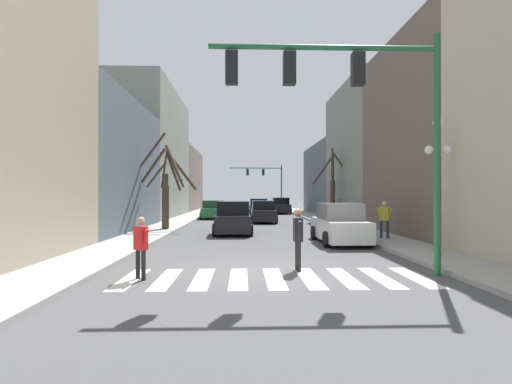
{
  "coord_description": "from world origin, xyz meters",
  "views": [
    {
      "loc": [
        -0.8,
        -11.19,
        2.12
      ],
      "look_at": [
        0.41,
        24.79,
        2.32
      ],
      "focal_mm": 28.0,
      "sensor_mm": 36.0,
      "label": 1
    }
  ],
  "objects_px": {
    "street_lamp_right_corner": "(438,157)",
    "car_parked_right_far": "(258,208)",
    "pedestrian_on_left_sidewalk": "(298,234)",
    "street_tree_left_far": "(170,190)",
    "car_parked_right_near": "(263,212)",
    "street_tree_right_far": "(164,187)",
    "pedestrian_on_right_sidewalk": "(338,208)",
    "car_parked_left_mid": "(339,225)",
    "pedestrian_crossing_street": "(141,242)",
    "car_at_intersection": "(214,210)",
    "traffic_signal_far": "(266,177)",
    "street_tree_left_near": "(333,187)",
    "pedestrian_near_right_corner": "(384,216)",
    "traffic_signal_near": "(354,96)",
    "car_parked_right_mid": "(280,206)",
    "car_parked_left_far": "(233,219)"
  },
  "relations": [
    {
      "from": "street_lamp_right_corner",
      "to": "car_parked_right_far",
      "type": "relative_size",
      "value": 0.98
    },
    {
      "from": "pedestrian_on_left_sidewalk",
      "to": "street_tree_left_far",
      "type": "distance_m",
      "value": 13.58
    },
    {
      "from": "car_parked_right_near",
      "to": "street_tree_right_far",
      "type": "bearing_deg",
      "value": 140.8
    },
    {
      "from": "car_parked_right_far",
      "to": "pedestrian_on_right_sidewalk",
      "type": "height_order",
      "value": "pedestrian_on_right_sidewalk"
    },
    {
      "from": "car_parked_left_mid",
      "to": "street_tree_left_far",
      "type": "height_order",
      "value": "street_tree_left_far"
    },
    {
      "from": "car_parked_right_far",
      "to": "pedestrian_crossing_street",
      "type": "bearing_deg",
      "value": 171.88
    },
    {
      "from": "car_at_intersection",
      "to": "car_parked_left_mid",
      "type": "height_order",
      "value": "car_parked_left_mid"
    },
    {
      "from": "pedestrian_on_right_sidewalk",
      "to": "street_tree_right_far",
      "type": "bearing_deg",
      "value": -123.7
    },
    {
      "from": "traffic_signal_far",
      "to": "street_tree_left_near",
      "type": "relative_size",
      "value": 1.26
    },
    {
      "from": "street_lamp_right_corner",
      "to": "pedestrian_on_left_sidewalk",
      "type": "distance_m",
      "value": 6.45
    },
    {
      "from": "car_parked_left_mid",
      "to": "pedestrian_near_right_corner",
      "type": "height_order",
      "value": "pedestrian_near_right_corner"
    },
    {
      "from": "traffic_signal_near",
      "to": "car_at_intersection",
      "type": "height_order",
      "value": "traffic_signal_near"
    },
    {
      "from": "car_at_intersection",
      "to": "street_tree_left_near",
      "type": "relative_size",
      "value": 0.77
    },
    {
      "from": "traffic_signal_far",
      "to": "pedestrian_crossing_street",
      "type": "height_order",
      "value": "traffic_signal_far"
    },
    {
      "from": "street_tree_left_far",
      "to": "pedestrian_on_right_sidewalk",
      "type": "bearing_deg",
      "value": 24.64
    },
    {
      "from": "traffic_signal_near",
      "to": "street_tree_left_far",
      "type": "relative_size",
      "value": 1.39
    },
    {
      "from": "street_tree_right_far",
      "to": "car_parked_left_mid",
      "type": "bearing_deg",
      "value": -32.4
    },
    {
      "from": "car_parked_right_near",
      "to": "pedestrian_on_right_sidewalk",
      "type": "xyz_separation_m",
      "value": [
        5.3,
        -1.74,
        0.38
      ]
    },
    {
      "from": "car_parked_right_far",
      "to": "pedestrian_on_left_sidewalk",
      "type": "xyz_separation_m",
      "value": [
        0.01,
        -27.4,
        0.23
      ]
    },
    {
      "from": "pedestrian_on_left_sidewalk",
      "to": "pedestrian_near_right_corner",
      "type": "bearing_deg",
      "value": -36.32
    },
    {
      "from": "car_parked_right_mid",
      "to": "pedestrian_on_right_sidewalk",
      "type": "bearing_deg",
      "value": -169.79
    },
    {
      "from": "car_parked_left_far",
      "to": "pedestrian_on_left_sidewalk",
      "type": "relative_size",
      "value": 2.41
    },
    {
      "from": "traffic_signal_far",
      "to": "pedestrian_near_right_corner",
      "type": "relative_size",
      "value": 4.14
    },
    {
      "from": "traffic_signal_near",
      "to": "pedestrian_near_right_corner",
      "type": "xyz_separation_m",
      "value": [
        3.48,
        7.47,
        -3.51
      ]
    },
    {
      "from": "car_parked_right_near",
      "to": "pedestrian_crossing_street",
      "type": "distance_m",
      "value": 20.45
    },
    {
      "from": "car_parked_left_far",
      "to": "car_parked_right_near",
      "type": "bearing_deg",
      "value": 166.83
    },
    {
      "from": "car_parked_right_near",
      "to": "pedestrian_near_right_corner",
      "type": "bearing_deg",
      "value": -158.72
    },
    {
      "from": "pedestrian_crossing_street",
      "to": "traffic_signal_near",
      "type": "bearing_deg",
      "value": -132.51
    },
    {
      "from": "traffic_signal_far",
      "to": "street_lamp_right_corner",
      "type": "distance_m",
      "value": 38.23
    },
    {
      "from": "street_lamp_right_corner",
      "to": "car_parked_right_mid",
      "type": "bearing_deg",
      "value": 95.24
    },
    {
      "from": "traffic_signal_near",
      "to": "pedestrian_on_left_sidewalk",
      "type": "height_order",
      "value": "traffic_signal_near"
    },
    {
      "from": "car_parked_right_far",
      "to": "pedestrian_on_left_sidewalk",
      "type": "relative_size",
      "value": 2.76
    },
    {
      "from": "car_parked_right_far",
      "to": "street_tree_left_far",
      "type": "height_order",
      "value": "street_tree_left_far"
    },
    {
      "from": "street_tree_left_far",
      "to": "car_parked_right_far",
      "type": "bearing_deg",
      "value": 69.29
    },
    {
      "from": "car_parked_left_mid",
      "to": "street_tree_left_far",
      "type": "xyz_separation_m",
      "value": [
        -8.42,
        6.04,
        1.58
      ]
    },
    {
      "from": "car_parked_right_mid",
      "to": "car_parked_left_mid",
      "type": "bearing_deg",
      "value": -179.83
    },
    {
      "from": "car_parked_right_mid",
      "to": "car_parked_right_far",
      "type": "xyz_separation_m",
      "value": [
        -2.61,
        -4.98,
        -0.02
      ]
    },
    {
      "from": "car_parked_right_mid",
      "to": "car_parked_left_mid",
      "type": "distance_m",
      "value": 26.18
    },
    {
      "from": "car_parked_right_mid",
      "to": "car_parked_right_near",
      "type": "height_order",
      "value": "car_parked_right_mid"
    },
    {
      "from": "car_parked_right_mid",
      "to": "car_parked_right_near",
      "type": "bearing_deg",
      "value": 169.01
    },
    {
      "from": "car_parked_right_far",
      "to": "pedestrian_on_right_sidewalk",
      "type": "bearing_deg",
      "value": -152.19
    },
    {
      "from": "car_parked_left_mid",
      "to": "pedestrian_crossing_street",
      "type": "height_order",
      "value": "car_parked_left_mid"
    },
    {
      "from": "car_at_intersection",
      "to": "pedestrian_near_right_corner",
      "type": "xyz_separation_m",
      "value": [
        8.9,
        -17.23,
        0.39
      ]
    },
    {
      "from": "pedestrian_on_right_sidewalk",
      "to": "street_tree_left_near",
      "type": "relative_size",
      "value": 0.31
    },
    {
      "from": "car_parked_right_far",
      "to": "pedestrian_near_right_corner",
      "type": "relative_size",
      "value": 2.87
    },
    {
      "from": "pedestrian_near_right_corner",
      "to": "pedestrian_on_left_sidewalk",
      "type": "relative_size",
      "value": 0.96
    },
    {
      "from": "car_parked_right_mid",
      "to": "car_parked_left_far",
      "type": "bearing_deg",
      "value": 168.15
    },
    {
      "from": "pedestrian_on_left_sidewalk",
      "to": "street_tree_left_near",
      "type": "height_order",
      "value": "street_tree_left_near"
    },
    {
      "from": "street_lamp_right_corner",
      "to": "pedestrian_on_left_sidewalk",
      "type": "xyz_separation_m",
      "value": [
        -5.31,
        -2.75,
        -2.4
      ]
    },
    {
      "from": "car_parked_left_far",
      "to": "street_tree_right_far",
      "type": "bearing_deg",
      "value": -108.54
    }
  ]
}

